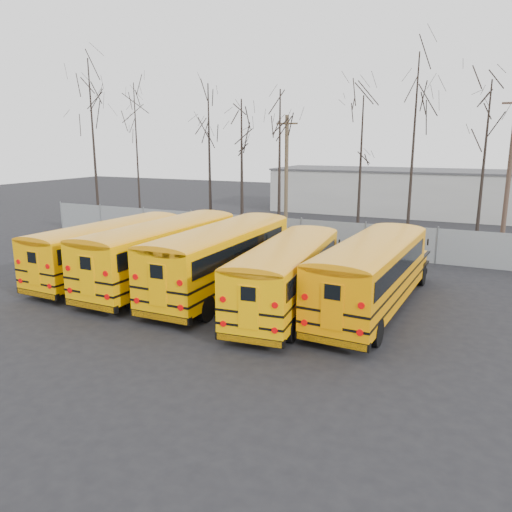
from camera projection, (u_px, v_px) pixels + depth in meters
The scene contains 18 objects.
ground at pixel (201, 307), 20.59m from camera, with size 120.00×120.00×0.00m, color black.
fence at pixel (301, 235), 30.97m from camera, with size 40.00×0.04×2.00m, color gray.
distant_building at pixel (393, 192), 47.59m from camera, with size 22.00×8.00×4.00m, color #ADADA8.
bus_a at pixel (111, 245), 24.61m from camera, with size 2.82×10.39×2.88m.
bus_b at pixel (164, 248), 23.34m from camera, with size 2.80×11.19×3.12m.
bus_c at pixel (224, 253), 22.15m from camera, with size 2.58×11.17×3.12m.
bus_d at pixel (288, 269), 19.95m from camera, with size 3.27×10.41×2.87m.
bus_e at pixel (373, 268), 19.72m from camera, with size 3.04×10.91×3.02m.
utility_pole_left at pixel (286, 177), 34.07m from camera, with size 1.49×0.26×8.40m.
utility_pole_right at pixel (510, 169), 31.89m from camera, with size 1.72×0.32×9.66m.
tree_0 at pixel (94, 146), 38.33m from camera, with size 0.26×0.26×12.71m, color black.
tree_1 at pixel (137, 157), 38.44m from camera, with size 0.26×0.26×10.97m, color black.
tree_2 at pixel (209, 157), 39.25m from camera, with size 0.26×0.26×11.01m, color black.
tree_3 at pixel (242, 167), 36.82m from camera, with size 0.26×0.26×9.67m, color black.
tree_4 at pixel (279, 168), 32.67m from camera, with size 0.26×0.26×9.92m, color black.
tree_5 at pixel (360, 174), 31.25m from camera, with size 0.26×0.26×9.41m, color black.
tree_6 at pixel (412, 156), 29.38m from camera, with size 0.26×0.26×11.62m, color black.
tree_7 at pixel (483, 172), 28.11m from camera, with size 0.26×0.26×9.97m, color black.
Camera 1 is at (10.32, -16.81, 6.67)m, focal length 35.00 mm.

